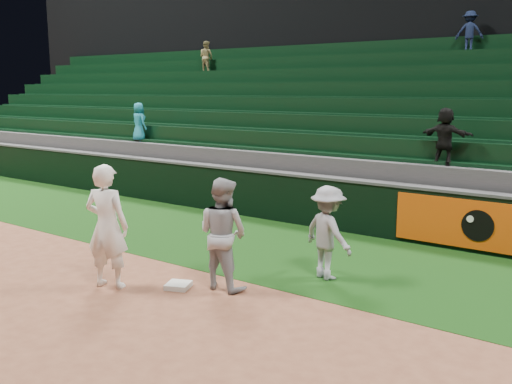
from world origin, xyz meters
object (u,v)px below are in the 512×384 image
baserunner (223,234)px  first_baseman (107,226)px  first_base (178,285)px  base_coach (328,233)px

baserunner → first_baseman: bearing=35.0°
first_base → baserunner: (0.60, 0.46, 0.90)m
first_baseman → base_coach: bearing=-156.3°
first_base → first_baseman: size_ratio=0.18×
base_coach → first_base: bearing=66.5°
baserunner → base_coach: 1.87m
first_base → baserunner: size_ratio=0.20×
first_base → baserunner: 1.17m
first_baseman → baserunner: first_baseman is taller
baserunner → base_coach: size_ratio=1.14×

